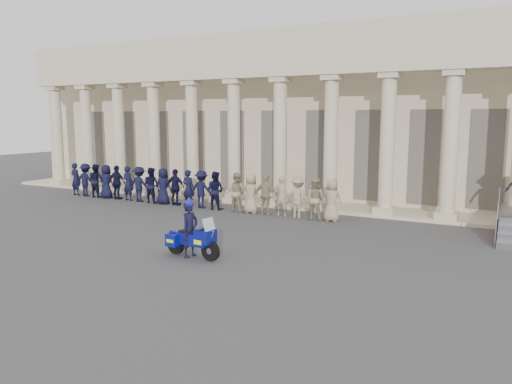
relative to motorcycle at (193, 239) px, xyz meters
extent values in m
plane|color=#3A3A3D|center=(-0.19, 1.42, -0.58)|extent=(90.00, 90.00, 0.00)
cube|color=#BFB08F|center=(-0.19, 16.42, 3.92)|extent=(40.00, 10.00, 9.00)
cube|color=#BFB08F|center=(-0.19, 10.22, -0.51)|extent=(40.00, 2.60, 0.15)
cube|color=#BFB08F|center=(-0.19, 9.42, 6.21)|extent=(35.80, 1.00, 1.00)
cube|color=#BFB08F|center=(-0.19, 9.42, 7.31)|extent=(35.80, 1.00, 1.20)
cube|color=#BFB08F|center=(-17.09, 9.42, -0.28)|extent=(0.90, 0.90, 0.30)
cylinder|color=#BFB08F|center=(-17.09, 9.42, 2.67)|extent=(0.64, 0.64, 5.60)
cube|color=#BFB08F|center=(-17.09, 9.42, 5.59)|extent=(0.85, 0.85, 0.24)
cube|color=#BFB08F|center=(-14.49, 9.42, -0.28)|extent=(0.90, 0.90, 0.30)
cylinder|color=#BFB08F|center=(-14.49, 9.42, 2.67)|extent=(0.64, 0.64, 5.60)
cube|color=#BFB08F|center=(-14.49, 9.42, 5.59)|extent=(0.85, 0.85, 0.24)
cube|color=#BFB08F|center=(-11.89, 9.42, -0.28)|extent=(0.90, 0.90, 0.30)
cylinder|color=#BFB08F|center=(-11.89, 9.42, 2.67)|extent=(0.64, 0.64, 5.60)
cube|color=#BFB08F|center=(-11.89, 9.42, 5.59)|extent=(0.85, 0.85, 0.24)
cube|color=#BFB08F|center=(-9.29, 9.42, -0.28)|extent=(0.90, 0.90, 0.30)
cylinder|color=#BFB08F|center=(-9.29, 9.42, 2.67)|extent=(0.64, 0.64, 5.60)
cube|color=#BFB08F|center=(-9.29, 9.42, 5.59)|extent=(0.85, 0.85, 0.24)
cube|color=#BFB08F|center=(-6.69, 9.42, -0.28)|extent=(0.90, 0.90, 0.30)
cylinder|color=#BFB08F|center=(-6.69, 9.42, 2.67)|extent=(0.64, 0.64, 5.60)
cube|color=#BFB08F|center=(-6.69, 9.42, 5.59)|extent=(0.85, 0.85, 0.24)
cube|color=#BFB08F|center=(-4.09, 9.42, -0.28)|extent=(0.90, 0.90, 0.30)
cylinder|color=#BFB08F|center=(-4.09, 9.42, 2.67)|extent=(0.64, 0.64, 5.60)
cube|color=#BFB08F|center=(-4.09, 9.42, 5.59)|extent=(0.85, 0.85, 0.24)
cube|color=#BFB08F|center=(-1.49, 9.42, -0.28)|extent=(0.90, 0.90, 0.30)
cylinder|color=#BFB08F|center=(-1.49, 9.42, 2.67)|extent=(0.64, 0.64, 5.60)
cube|color=#BFB08F|center=(-1.49, 9.42, 5.59)|extent=(0.85, 0.85, 0.24)
cube|color=#BFB08F|center=(1.11, 9.42, -0.28)|extent=(0.90, 0.90, 0.30)
cylinder|color=#BFB08F|center=(1.11, 9.42, 2.67)|extent=(0.64, 0.64, 5.60)
cube|color=#BFB08F|center=(1.11, 9.42, 5.59)|extent=(0.85, 0.85, 0.24)
cube|color=#BFB08F|center=(3.71, 9.42, -0.28)|extent=(0.90, 0.90, 0.30)
cylinder|color=#BFB08F|center=(3.71, 9.42, 2.67)|extent=(0.64, 0.64, 5.60)
cube|color=#BFB08F|center=(3.71, 9.42, 5.59)|extent=(0.85, 0.85, 0.24)
cube|color=#BFB08F|center=(6.31, 9.42, -0.28)|extent=(0.90, 0.90, 0.30)
cylinder|color=#BFB08F|center=(6.31, 9.42, 2.67)|extent=(0.64, 0.64, 5.60)
cube|color=#BFB08F|center=(6.31, 9.42, 5.59)|extent=(0.85, 0.85, 0.24)
cube|color=black|center=(-15.79, 11.44, 1.97)|extent=(1.30, 0.12, 4.20)
cube|color=black|center=(-13.19, 11.44, 1.97)|extent=(1.30, 0.12, 4.20)
cube|color=black|center=(-10.59, 11.44, 1.97)|extent=(1.30, 0.12, 4.20)
cube|color=black|center=(-7.99, 11.44, 1.97)|extent=(1.30, 0.12, 4.20)
cube|color=black|center=(-5.39, 11.44, 1.97)|extent=(1.30, 0.12, 4.20)
cube|color=black|center=(-2.79, 11.44, 1.97)|extent=(1.30, 0.12, 4.20)
cube|color=black|center=(-0.19, 11.44, 1.97)|extent=(1.30, 0.12, 4.20)
cube|color=black|center=(2.41, 11.44, 1.97)|extent=(1.30, 0.12, 4.20)
cube|color=black|center=(5.01, 11.44, 1.97)|extent=(1.30, 0.12, 4.20)
cube|color=black|center=(7.61, 11.44, 1.97)|extent=(1.30, 0.12, 4.20)
imported|color=black|center=(-13.31, 7.33, 0.34)|extent=(0.67, 0.44, 1.84)
imported|color=black|center=(-12.53, 7.33, 0.34)|extent=(1.19, 0.68, 1.84)
imported|color=black|center=(-11.75, 7.33, 0.34)|extent=(0.90, 0.70, 1.84)
imported|color=black|center=(-10.96, 7.33, 0.34)|extent=(0.90, 0.59, 1.84)
imported|color=black|center=(-10.18, 7.33, 0.34)|extent=(1.08, 0.45, 1.84)
imported|color=black|center=(-9.40, 7.33, 0.34)|extent=(0.67, 0.44, 1.84)
imported|color=black|center=(-8.61, 7.33, 0.34)|extent=(1.19, 0.68, 1.84)
imported|color=black|center=(-7.83, 7.33, 0.34)|extent=(0.90, 0.70, 1.84)
imported|color=black|center=(-7.05, 7.33, 0.34)|extent=(0.90, 0.59, 1.84)
imported|color=black|center=(-6.26, 7.33, 0.34)|extent=(1.08, 0.45, 1.84)
imported|color=black|center=(-5.48, 7.33, 0.34)|extent=(0.67, 0.44, 1.84)
imported|color=black|center=(-4.70, 7.33, 0.34)|extent=(1.19, 0.68, 1.84)
imported|color=black|center=(-3.91, 7.33, 0.34)|extent=(0.90, 0.70, 1.84)
imported|color=gray|center=(-2.73, 7.33, 0.34)|extent=(0.90, 0.70, 1.84)
imported|color=gray|center=(-1.95, 7.33, 0.34)|extent=(0.90, 0.59, 1.84)
imported|color=gray|center=(-1.16, 7.33, 0.34)|extent=(1.08, 0.45, 1.84)
imported|color=gray|center=(-0.38, 7.33, 0.34)|extent=(0.67, 0.44, 1.84)
imported|color=gray|center=(0.40, 7.33, 0.34)|extent=(1.19, 0.68, 1.84)
imported|color=gray|center=(1.19, 7.33, 0.34)|extent=(0.90, 0.70, 1.84)
imported|color=gray|center=(1.97, 7.33, 0.34)|extent=(0.90, 0.59, 1.84)
cube|color=maroon|center=(8.37, 8.32, -0.16)|extent=(0.04, 3.35, 0.85)
cylinder|color=black|center=(0.70, -0.08, -0.26)|extent=(0.65, 0.20, 0.64)
cylinder|color=black|center=(-0.74, 0.08, -0.26)|extent=(0.65, 0.20, 0.64)
cube|color=navy|center=(0.03, -0.01, 0.02)|extent=(1.15, 0.52, 0.37)
cube|color=navy|center=(0.51, -0.06, 0.17)|extent=(0.58, 0.56, 0.44)
cube|color=silver|center=(0.51, -0.06, -0.05)|extent=(0.24, 0.31, 0.12)
cube|color=#B2BFCC|center=(0.67, -0.07, 0.50)|extent=(0.25, 0.46, 0.52)
cube|color=black|center=(-0.16, 0.01, 0.21)|extent=(0.66, 0.39, 0.10)
cube|color=navy|center=(-0.69, 0.07, 0.10)|extent=(0.37, 0.36, 0.21)
cube|color=navy|center=(-0.63, -0.25, -0.05)|extent=(0.46, 0.26, 0.39)
cube|color=#CFEC0C|center=(-0.63, -0.25, -0.05)|extent=(0.31, 0.26, 0.10)
cube|color=navy|center=(-0.56, 0.37, -0.05)|extent=(0.46, 0.26, 0.39)
cube|color=#CFEC0C|center=(-0.56, 0.37, -0.05)|extent=(0.31, 0.26, 0.10)
cylinder|color=silver|center=(-0.43, 0.28, -0.29)|extent=(0.59, 0.16, 0.10)
cylinder|color=black|center=(0.51, -0.06, 0.41)|extent=(0.11, 0.68, 0.03)
imported|color=black|center=(-0.12, 0.01, 0.31)|extent=(0.49, 0.69, 1.78)
sphere|color=navy|center=(-0.12, 0.01, 1.14)|extent=(0.28, 0.28, 0.28)
camera|label=1|loc=(9.01, -12.54, 3.82)|focal=35.00mm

